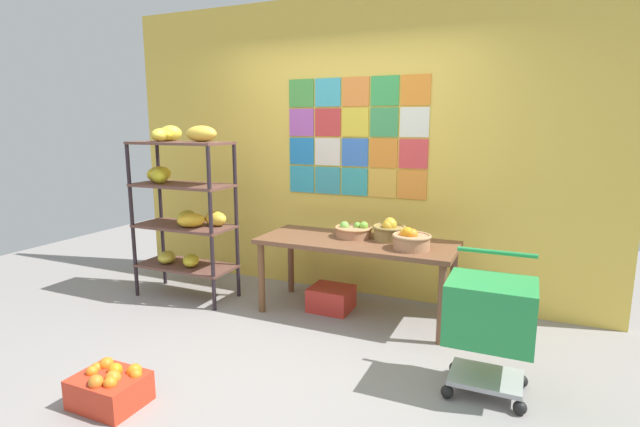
% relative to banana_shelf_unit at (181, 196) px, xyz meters
% --- Properties ---
extents(ground, '(9.02, 9.02, 0.00)m').
position_rel_banana_shelf_unit_xyz_m(ground, '(1.38, -0.74, -0.99)').
color(ground, gray).
extents(back_wall_with_art, '(4.92, 0.07, 2.85)m').
position_rel_banana_shelf_unit_xyz_m(back_wall_with_art, '(1.38, 0.81, 0.43)').
color(back_wall_with_art, '#E9C24B').
rests_on(back_wall_with_art, ground).
extents(banana_shelf_unit, '(0.96, 0.43, 1.65)m').
position_rel_banana_shelf_unit_xyz_m(banana_shelf_unit, '(0.00, 0.00, 0.00)').
color(banana_shelf_unit, black).
rests_on(banana_shelf_unit, ground).
extents(display_table, '(1.70, 0.69, 0.68)m').
position_rel_banana_shelf_unit_xyz_m(display_table, '(1.69, 0.23, -0.39)').
color(display_table, brown).
rests_on(display_table, ground).
extents(fruit_basket_left, '(0.29, 0.29, 0.20)m').
position_rel_banana_shelf_unit_xyz_m(fruit_basket_left, '(1.94, 0.35, -0.23)').
color(fruit_basket_left, olive).
rests_on(fruit_basket_left, display_table).
extents(fruit_basket_back_right, '(0.34, 0.34, 0.14)m').
position_rel_banana_shelf_unit_xyz_m(fruit_basket_back_right, '(1.61, 0.35, -0.26)').
color(fruit_basket_back_right, '#B67C56').
rests_on(fruit_basket_back_right, display_table).
extents(fruit_basket_centre, '(0.31, 0.31, 0.18)m').
position_rel_banana_shelf_unit_xyz_m(fruit_basket_centre, '(2.18, 0.13, -0.24)').
color(fruit_basket_centre, tan).
rests_on(fruit_basket_centre, display_table).
extents(produce_crate_under_table, '(0.37, 0.33, 0.21)m').
position_rel_banana_shelf_unit_xyz_m(produce_crate_under_table, '(1.45, 0.24, -0.89)').
color(produce_crate_under_table, red).
rests_on(produce_crate_under_table, ground).
extents(orange_crate_foreground, '(0.41, 0.32, 0.24)m').
position_rel_banana_shelf_unit_xyz_m(orange_crate_foreground, '(0.81, -1.68, -0.88)').
color(orange_crate_foreground, red).
rests_on(orange_crate_foreground, ground).
extents(shopping_cart, '(0.52, 0.47, 0.87)m').
position_rel_banana_shelf_unit_xyz_m(shopping_cart, '(2.86, -0.62, -0.48)').
color(shopping_cart, black).
rests_on(shopping_cart, ground).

